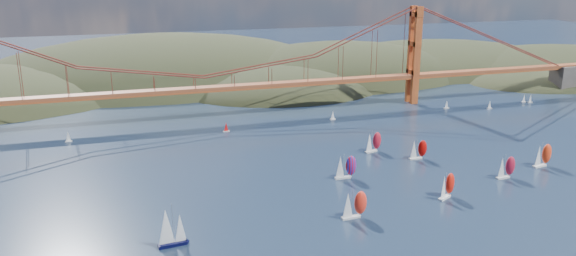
# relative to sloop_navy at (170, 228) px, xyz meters

# --- Properties ---
(headlands) EXTENTS (725.00, 225.00, 96.00)m
(headlands) POSITION_rel_sloop_navy_xyz_m (77.53, 233.54, -18.04)
(headlands) COLOR black
(headlands) RESTS_ON ground
(bridge) EXTENTS (552.00, 12.00, 55.00)m
(bridge) POSITION_rel_sloop_navy_xyz_m (30.84, 135.26, 26.65)
(bridge) COLOR brown
(bridge) RESTS_ON ground
(sloop_navy) EXTENTS (8.35, 5.03, 12.64)m
(sloop_navy) POSITION_rel_sloop_navy_xyz_m (0.00, 0.00, 0.00)
(sloop_navy) COLOR black
(sloop_navy) RESTS_ON ground
(racer_0) EXTENTS (8.56, 3.58, 9.77)m
(racer_0) POSITION_rel_sloop_navy_xyz_m (56.39, 1.42, -0.97)
(racer_0) COLOR silver
(racer_0) RESTS_ON ground
(racer_1) EXTENTS (8.34, 6.39, 9.44)m
(racer_1) POSITION_rel_sloop_navy_xyz_m (92.87, 6.53, -1.12)
(racer_1) COLOR white
(racer_1) RESTS_ON ground
(racer_2) EXTENTS (8.18, 3.78, 9.25)m
(racer_2) POSITION_rel_sloop_navy_xyz_m (124.27, 16.16, -1.21)
(racer_2) COLOR silver
(racer_2) RESTS_ON ground
(racer_3) EXTENTS (7.77, 3.19, 8.91)m
(racer_3) POSITION_rel_sloop_navy_xyz_m (104.41, 45.21, -1.37)
(racer_3) COLOR white
(racer_3) RESTS_ON ground
(racer_4) EXTENTS (8.98, 4.55, 10.10)m
(racer_4) POSITION_rel_sloop_navy_xyz_m (146.36, 22.52, -0.81)
(racer_4) COLOR white
(racer_4) RESTS_ON ground
(racer_5) EXTENTS (8.43, 5.04, 9.45)m
(racer_5) POSITION_rel_sloop_navy_xyz_m (91.06, 59.23, -1.12)
(racer_5) COLOR silver
(racer_5) RESTS_ON ground
(racer_rwb) EXTENTS (8.37, 3.36, 9.68)m
(racer_rwb) POSITION_rel_sloop_navy_xyz_m (67.52, 34.01, -1.01)
(racer_rwb) COLOR silver
(racer_rwb) RESTS_ON ground
(distant_boat_3) EXTENTS (3.00, 2.00, 4.70)m
(distant_boat_3) POSITION_rel_sloop_navy_xyz_m (-33.03, 113.73, -3.17)
(distant_boat_3) COLOR silver
(distant_boat_3) RESTS_ON ground
(distant_boat_4) EXTENTS (3.00, 2.00, 4.70)m
(distant_boat_4) POSITION_rel_sloop_navy_xyz_m (163.80, 116.06, -3.17)
(distant_boat_4) COLOR silver
(distant_boat_4) RESTS_ON ground
(distant_boat_5) EXTENTS (3.00, 2.00, 4.70)m
(distant_boat_5) POSITION_rel_sloop_navy_xyz_m (186.34, 108.49, -3.17)
(distant_boat_5) COLOR silver
(distant_boat_5) RESTS_ON ground
(distant_boat_6) EXTENTS (3.00, 2.00, 4.70)m
(distant_boat_6) POSITION_rel_sloop_navy_xyz_m (215.09, 115.41, -3.17)
(distant_boat_6) COLOR silver
(distant_boat_6) RESTS_ON ground
(distant_boat_7) EXTENTS (3.00, 2.00, 4.70)m
(distant_boat_7) POSITION_rel_sloop_navy_xyz_m (218.25, 113.90, -3.17)
(distant_boat_7) COLOR silver
(distant_boat_7) RESTS_ON ground
(distant_boat_8) EXTENTS (3.00, 2.00, 4.70)m
(distant_boat_8) POSITION_rel_sloop_navy_xyz_m (94.57, 113.09, -3.17)
(distant_boat_8) COLOR silver
(distant_boat_8) RESTS_ON ground
(distant_boat_9) EXTENTS (3.00, 2.00, 4.70)m
(distant_boat_9) POSITION_rel_sloop_navy_xyz_m (37.79, 107.82, -3.17)
(distant_boat_9) COLOR silver
(distant_boat_9) RESTS_ON ground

